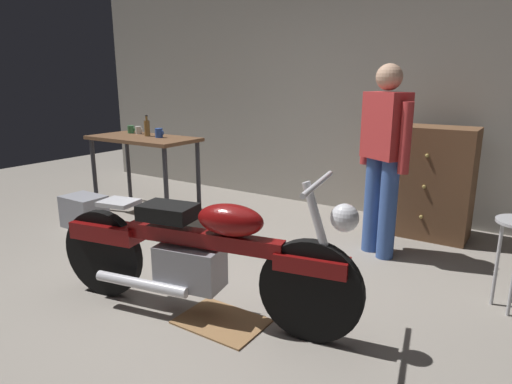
{
  "coord_description": "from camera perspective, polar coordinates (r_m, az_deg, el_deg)",
  "views": [
    {
      "loc": [
        1.96,
        -2.22,
        1.55
      ],
      "look_at": [
        0.05,
        0.7,
        0.65
      ],
      "focal_mm": 31.05,
      "sensor_mm": 36.0,
      "label": 1
    }
  ],
  "objects": [
    {
      "name": "mug_white_ceramic",
      "position": [
        5.56,
        -14.87,
        7.72
      ],
      "size": [
        0.11,
        0.08,
        0.09
      ],
      "color": "white",
      "rests_on": "workbench"
    },
    {
      "name": "mug_green_speckled",
      "position": [
        5.66,
        -15.79,
        7.77
      ],
      "size": [
        0.11,
        0.08,
        0.09
      ],
      "color": "#3D7F4C",
      "rests_on": "workbench"
    },
    {
      "name": "ground_plane",
      "position": [
        3.34,
        -7.48,
        -13.29
      ],
      "size": [
        12.0,
        12.0,
        0.0
      ],
      "primitive_type": "plane",
      "color": "gray"
    },
    {
      "name": "back_wall",
      "position": [
        5.39,
        12.3,
        14.12
      ],
      "size": [
        8.0,
        0.12,
        3.1
      ],
      "primitive_type": "cube",
      "color": "gray",
      "rests_on": "ground_plane"
    },
    {
      "name": "wooden_dresser",
      "position": [
        4.72,
        21.46,
        1.18
      ],
      "size": [
        0.8,
        0.47,
        1.1
      ],
      "color": "brown",
      "rests_on": "ground_plane"
    },
    {
      "name": "mug_blue_enamel",
      "position": [
        5.16,
        -12.39,
        7.45
      ],
      "size": [
        0.12,
        0.08,
        0.1
      ],
      "color": "#2D51AD",
      "rests_on": "workbench"
    },
    {
      "name": "bottle",
      "position": [
        5.31,
        -13.86,
        8.04
      ],
      "size": [
        0.06,
        0.06,
        0.24
      ],
      "color": "olive",
      "rests_on": "workbench"
    },
    {
      "name": "motorcycle",
      "position": [
        2.93,
        -7.45,
        -7.73
      ],
      "size": [
        2.16,
        0.75,
        1.0
      ],
      "rotation": [
        0.0,
        0.0,
        0.19
      ],
      "color": "black",
      "rests_on": "ground_plane"
    },
    {
      "name": "drip_tray",
      "position": [
        3.02,
        -4.46,
        -16.29
      ],
      "size": [
        0.56,
        0.4,
        0.01
      ],
      "primitive_type": "cube",
      "color": "olive",
      "rests_on": "ground_plane"
    },
    {
      "name": "person_standing",
      "position": [
        3.98,
        16.14,
        4.84
      ],
      "size": [
        0.5,
        0.38,
        1.67
      ],
      "rotation": [
        0.0,
        0.0,
        2.6
      ],
      "color": "#39579D",
      "rests_on": "ground_plane"
    },
    {
      "name": "workbench",
      "position": [
        5.29,
        -14.3,
        5.71
      ],
      "size": [
        1.3,
        0.64,
        0.9
      ],
      "color": "brown",
      "rests_on": "ground_plane"
    },
    {
      "name": "storage_bin",
      "position": [
        5.08,
        -21.24,
        -2.34
      ],
      "size": [
        0.44,
        0.32,
        0.34
      ],
      "primitive_type": "cube",
      "color": "gray",
      "rests_on": "ground_plane"
    }
  ]
}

